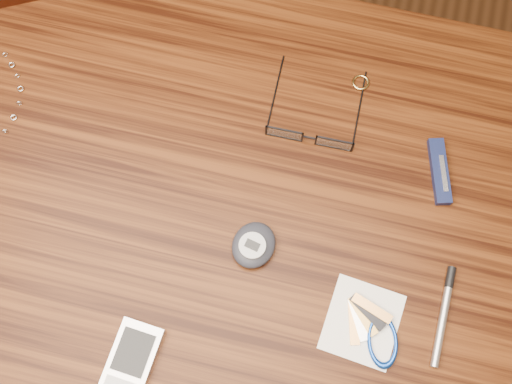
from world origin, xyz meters
TOP-DOWN VIEW (x-y plane):
  - ground at (0.00, 0.00)m, footprint 3.80×3.80m
  - desk at (0.00, 0.00)m, footprint 1.00×0.70m
  - eyeglasses at (0.10, 0.12)m, footprint 0.12×0.13m
  - gold_ring at (0.16, 0.22)m, footprint 0.03×0.03m
  - pda_phone at (-0.05, -0.23)m, footprint 0.06×0.10m
  - pedometer at (0.07, -0.05)m, footprint 0.07×0.07m
  - notepad_keys at (0.23, -0.12)m, footprint 0.11×0.11m
  - pocket_knife at (0.28, 0.11)m, footprint 0.04×0.09m
  - silver_pen at (0.32, -0.07)m, footprint 0.01×0.13m

SIDE VIEW (x-z plane):
  - ground at x=0.00m, z-range 0.00..0.00m
  - desk at x=0.00m, z-range 0.27..1.02m
  - gold_ring at x=0.16m, z-range 0.75..0.75m
  - notepad_keys at x=0.23m, z-range 0.75..0.76m
  - silver_pen at x=0.32m, z-range 0.75..0.76m
  - pocket_knife at x=0.28m, z-range 0.75..0.76m
  - pda_phone at x=-0.05m, z-range 0.75..0.76m
  - pedometer at x=0.07m, z-range 0.75..0.77m
  - eyeglasses at x=0.10m, z-range 0.75..0.78m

